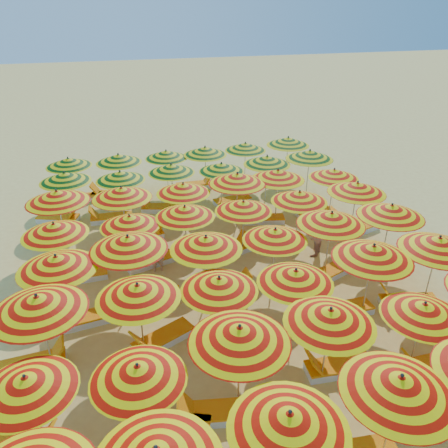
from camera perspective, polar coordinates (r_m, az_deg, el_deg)
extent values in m
plane|color=#EDCD69|center=(15.06, 0.51, -6.26)|extent=(120.00, 120.00, 0.00)
sphere|color=black|center=(7.55, -8.94, -26.85)|extent=(0.07, 0.07, 0.07)
cone|color=orange|center=(8.15, 8.51, -24.12)|extent=(2.34, 2.34, 0.41)
sphere|color=black|center=(7.97, 8.63, -23.07)|extent=(0.07, 0.07, 0.07)
cylinder|color=silver|center=(9.78, 20.95, -22.81)|extent=(0.04, 0.04, 2.19)
cone|color=orange|center=(9.10, 21.99, -18.90)|extent=(2.75, 2.75, 0.42)
sphere|color=black|center=(8.94, 22.27, -17.82)|extent=(0.07, 0.07, 0.07)
cylinder|color=silver|center=(10.21, -23.46, -21.84)|extent=(0.04, 0.04, 1.94)
cone|color=orange|center=(9.62, -24.43, -18.49)|extent=(2.29, 2.29, 0.37)
sphere|color=black|center=(9.48, -24.68, -17.58)|extent=(0.06, 0.06, 0.06)
cylinder|color=silver|center=(9.80, -10.71, -21.95)|extent=(0.04, 0.04, 1.95)
cone|color=orange|center=(9.18, -11.19, -18.48)|extent=(2.23, 2.23, 0.37)
sphere|color=black|center=(9.03, -11.32, -17.53)|extent=(0.07, 0.07, 0.07)
cylinder|color=silver|center=(10.10, 1.95, -18.33)|extent=(0.04, 0.04, 2.22)
cone|color=orange|center=(9.44, 2.04, -14.25)|extent=(2.64, 2.64, 0.42)
sphere|color=black|center=(9.28, 2.07, -13.13)|extent=(0.07, 0.07, 0.07)
cylinder|color=silver|center=(10.91, 13.14, -15.39)|extent=(0.04, 0.04, 2.11)
cone|color=orange|center=(10.33, 13.69, -11.64)|extent=(2.36, 2.36, 0.40)
sphere|color=black|center=(10.19, 13.83, -10.63)|extent=(0.07, 0.07, 0.07)
cylinder|color=silver|center=(11.95, 23.83, -13.44)|extent=(0.04, 0.04, 1.97)
cone|color=orange|center=(11.45, 24.63, -10.16)|extent=(2.14, 2.14, 0.37)
sphere|color=black|center=(11.32, 24.85, -9.29)|extent=(0.07, 0.07, 0.07)
cylinder|color=silver|center=(11.64, -22.25, -13.42)|extent=(0.04, 0.04, 2.25)
cone|color=orange|center=(11.06, -23.14, -9.55)|extent=(2.86, 2.86, 0.43)
sphere|color=black|center=(10.92, -23.38, -8.51)|extent=(0.07, 0.07, 0.07)
cylinder|color=silver|center=(11.55, -10.78, -12.30)|extent=(0.04, 0.04, 2.11)
cone|color=orange|center=(11.00, -11.19, -8.62)|extent=(2.46, 2.46, 0.40)
sphere|color=black|center=(10.87, -11.30, -7.63)|extent=(0.07, 0.07, 0.07)
cylinder|color=silver|center=(11.72, -0.61, -11.34)|extent=(0.04, 0.04, 2.02)
cone|color=orange|center=(11.19, -0.63, -7.84)|extent=(2.61, 2.61, 0.38)
sphere|color=black|center=(11.07, -0.64, -6.91)|extent=(0.07, 0.07, 0.07)
cylinder|color=silver|center=(12.12, 9.01, -10.22)|extent=(0.04, 0.04, 2.03)
cone|color=orange|center=(11.60, 9.33, -6.76)|extent=(2.48, 2.48, 0.39)
sphere|color=black|center=(11.48, 9.41, -5.84)|extent=(0.07, 0.07, 0.07)
cylinder|color=silver|center=(13.27, 18.26, -7.14)|extent=(0.04, 0.04, 2.25)
cone|color=orange|center=(12.77, 18.89, -3.51)|extent=(2.88, 2.88, 0.43)
sphere|color=black|center=(12.65, 19.06, -2.55)|extent=(0.08, 0.08, 0.08)
cylinder|color=silver|center=(14.40, 25.45, -5.70)|extent=(0.04, 0.04, 2.24)
cone|color=orange|center=(13.94, 26.23, -2.33)|extent=(2.96, 2.96, 0.43)
sphere|color=black|center=(13.83, 26.44, -1.45)|extent=(0.07, 0.07, 0.07)
cylinder|color=silver|center=(13.11, -20.34, -8.21)|extent=(0.04, 0.04, 2.17)
cone|color=orange|center=(12.61, -21.02, -4.72)|extent=(2.57, 2.57, 0.41)
sphere|color=black|center=(12.50, -21.20, -3.80)|extent=(0.07, 0.07, 0.07)
cylinder|color=silver|center=(13.30, -11.99, -6.11)|extent=(0.04, 0.04, 2.27)
cone|color=orange|center=(12.80, -12.41, -2.43)|extent=(2.91, 2.91, 0.43)
sphere|color=black|center=(12.68, -12.52, -1.46)|extent=(0.08, 0.08, 0.08)
cylinder|color=silver|center=(13.23, -2.29, -5.97)|extent=(0.04, 0.04, 2.15)
cone|color=orange|center=(12.74, -2.37, -2.47)|extent=(2.29, 2.29, 0.41)
sphere|color=black|center=(12.63, -2.39, -1.54)|extent=(0.07, 0.07, 0.07)
cylinder|color=silver|center=(13.94, 6.49, -4.54)|extent=(0.04, 0.04, 2.02)
cone|color=orange|center=(13.50, 6.69, -1.38)|extent=(2.27, 2.27, 0.39)
sphere|color=black|center=(13.40, 6.74, -0.54)|extent=(0.07, 0.07, 0.07)
cylinder|color=silver|center=(14.84, 13.43, -2.62)|extent=(0.04, 0.04, 2.21)
cone|color=orange|center=(14.40, 13.84, 0.69)|extent=(2.53, 2.53, 0.42)
sphere|color=black|center=(14.30, 13.95, 1.56)|extent=(0.07, 0.07, 0.07)
cylinder|color=silver|center=(15.93, 20.42, -1.49)|extent=(0.04, 0.04, 2.22)
cone|color=orange|center=(15.52, 20.99, 1.63)|extent=(2.92, 2.92, 0.42)
sphere|color=black|center=(15.42, 21.14, 2.45)|extent=(0.07, 0.07, 0.07)
cylinder|color=silver|center=(15.04, -20.71, -3.64)|extent=(0.04, 0.04, 2.07)
cone|color=orange|center=(14.63, -21.28, -0.62)|extent=(2.21, 2.21, 0.39)
sphere|color=black|center=(14.53, -21.43, 0.18)|extent=(0.07, 0.07, 0.07)
cylinder|color=silver|center=(15.04, -11.89, -2.53)|extent=(0.04, 0.04, 1.99)
cone|color=orange|center=(14.64, -12.21, 0.40)|extent=(2.61, 2.61, 0.38)
sphere|color=black|center=(14.54, -12.29, 1.16)|extent=(0.07, 0.07, 0.07)
cylinder|color=silver|center=(15.27, -4.99, -1.36)|extent=(0.04, 0.04, 2.05)
cone|color=orange|center=(14.87, -5.13, 1.64)|extent=(2.66, 2.66, 0.39)
sphere|color=black|center=(14.77, -5.16, 2.42)|extent=(0.07, 0.07, 0.07)
cylinder|color=silver|center=(15.66, 2.49, -0.56)|extent=(0.04, 0.04, 2.02)
cone|color=orange|center=(15.27, 2.55, 2.35)|extent=(2.36, 2.36, 0.38)
sphere|color=black|center=(15.18, 2.57, 3.10)|extent=(0.07, 0.07, 0.07)
cylinder|color=silver|center=(16.52, 9.58, 0.70)|extent=(0.04, 0.04, 2.07)
cone|color=orange|center=(16.14, 9.83, 3.55)|extent=(2.08, 2.08, 0.39)
sphere|color=black|center=(16.05, 9.89, 4.29)|extent=(0.07, 0.07, 0.07)
cylinder|color=silver|center=(17.49, 16.57, 1.69)|extent=(0.04, 0.04, 2.19)
cone|color=orange|center=(17.12, 16.99, 4.56)|extent=(2.52, 2.52, 0.42)
sphere|color=black|center=(17.03, 17.10, 5.30)|extent=(0.07, 0.07, 0.07)
cylinder|color=silver|center=(16.97, -20.42, 0.37)|extent=(0.04, 0.04, 2.25)
cone|color=orange|center=(16.58, -20.96, 3.38)|extent=(2.53, 2.53, 0.43)
sphere|color=black|center=(16.49, -21.10, 4.16)|extent=(0.08, 0.08, 0.08)
cylinder|color=silver|center=(16.73, -12.88, 0.99)|extent=(0.04, 0.04, 2.20)
cone|color=orange|center=(16.34, -13.22, 3.98)|extent=(2.37, 2.37, 0.42)
sphere|color=black|center=(16.25, -13.31, 4.76)|extent=(0.07, 0.07, 0.07)
cylinder|color=silver|center=(17.05, -5.22, 1.87)|extent=(0.04, 0.04, 2.07)
cone|color=orange|center=(16.69, -5.35, 4.65)|extent=(2.64, 2.64, 0.39)
sphere|color=black|center=(16.60, -5.38, 5.37)|extent=(0.07, 0.07, 0.07)
cylinder|color=silver|center=(17.46, 1.70, 2.96)|extent=(0.04, 0.04, 2.26)
cone|color=orange|center=(17.08, 1.74, 5.94)|extent=(2.60, 2.60, 0.43)
sphere|color=black|center=(16.99, 1.75, 6.72)|extent=(0.08, 0.08, 0.08)
cylinder|color=silver|center=(18.15, 6.88, 3.62)|extent=(0.04, 0.04, 2.18)
cone|color=orange|center=(17.80, 7.05, 6.41)|extent=(2.59, 2.59, 0.42)
sphere|color=black|center=(17.71, 7.10, 7.13)|extent=(0.07, 0.07, 0.07)
cylinder|color=silver|center=(18.98, 13.87, 3.88)|extent=(0.04, 0.04, 2.06)
cone|color=orange|center=(18.65, 14.17, 6.39)|extent=(2.43, 2.43, 0.39)
sphere|color=black|center=(18.58, 14.25, 7.04)|extent=(0.07, 0.07, 0.07)
cylinder|color=silver|center=(19.17, -19.66, 3.29)|extent=(0.04, 0.04, 2.06)
cone|color=#717505|center=(18.85, -20.08, 5.77)|extent=(2.42, 2.42, 0.39)
sphere|color=black|center=(18.77, -20.19, 6.41)|extent=(0.07, 0.07, 0.07)
cylinder|color=silver|center=(18.78, -13.12, 3.65)|extent=(0.04, 0.04, 2.02)
cone|color=#717505|center=(18.45, -13.41, 6.14)|extent=(2.38, 2.38, 0.39)
sphere|color=black|center=(18.38, -13.48, 6.78)|extent=(0.07, 0.07, 0.07)
cylinder|color=silver|center=(19.26, -6.75, 4.78)|extent=(0.04, 0.04, 2.01)
cone|color=#717505|center=(18.95, -6.90, 7.20)|extent=(2.31, 2.31, 0.38)
sphere|color=black|center=(18.87, -6.93, 7.83)|extent=(0.07, 0.07, 0.07)
cylinder|color=silver|center=(19.38, -0.34, 5.06)|extent=(0.04, 0.04, 1.97)
cone|color=#717505|center=(19.07, -0.34, 7.43)|extent=(2.47, 2.47, 0.37)
sphere|color=black|center=(19.00, -0.35, 8.04)|extent=(0.07, 0.07, 0.07)
cylinder|color=silver|center=(19.97, 5.52, 5.82)|extent=(0.04, 0.04, 2.10)
cone|color=#717505|center=(19.65, 5.64, 8.29)|extent=(2.53, 2.53, 0.40)
sphere|color=black|center=(19.58, 5.67, 8.92)|extent=(0.07, 0.07, 0.07)
cylinder|color=silver|center=(20.76, 10.89, 6.41)|extent=(0.04, 0.04, 2.17)
cone|color=#717505|center=(20.45, 11.12, 8.87)|extent=(2.67, 2.67, 0.41)
sphere|color=black|center=(20.38, 11.18, 9.51)|extent=(0.07, 0.07, 0.07)
cylinder|color=silver|center=(21.05, -19.29, 5.40)|extent=(0.04, 0.04, 2.01)
cone|color=#717505|center=(20.77, -19.66, 7.62)|extent=(2.04, 2.04, 0.38)
sphere|color=black|center=(20.70, -19.75, 8.19)|extent=(0.07, 0.07, 0.07)
cylinder|color=silver|center=(20.78, -13.35, 6.00)|extent=(0.04, 0.04, 2.05)
cone|color=#717505|center=(20.48, -13.61, 8.32)|extent=(2.22, 2.22, 0.39)
sphere|color=black|center=(20.41, -13.68, 8.91)|extent=(0.07, 0.07, 0.07)
cylinder|color=silver|center=(21.15, -7.43, 6.79)|extent=(0.04, 0.04, 1.98)
cone|color=#717505|center=(20.87, -7.57, 9.00)|extent=(2.46, 2.46, 0.38)
sphere|color=black|center=(20.80, -7.61, 9.57)|extent=(0.07, 0.07, 0.07)
cylinder|color=silver|center=(21.26, -2.43, 7.23)|extent=(0.04, 0.04, 2.06)
cone|color=#717505|center=(20.97, -2.48, 9.53)|extent=(2.67, 2.67, 0.39)
sphere|color=black|center=(20.90, -2.49, 10.11)|extent=(0.07, 0.07, 0.07)
cylinder|color=silver|center=(22.04, 2.76, 7.90)|extent=(0.04, 0.04, 2.01)
cone|color=#717505|center=(21.77, 2.82, 10.06)|extent=(2.29, 2.29, 0.38)
sphere|color=black|center=(21.70, 2.83, 10.62)|extent=(0.07, 0.07, 0.07)
cylinder|color=silver|center=(22.70, 8.21, 8.40)|extent=(0.04, 0.04, 2.14)
cone|color=#717505|center=(22.42, 8.37, 10.65)|extent=(2.63, 2.63, 0.41)
sphere|color=black|center=(22.36, 8.41, 11.22)|extent=(0.07, 0.07, 0.07)
cube|color=white|center=(11.04, -25.56, -24.56)|extent=(1.79, 1.16, 0.20)
cube|color=orange|center=(10.94, -25.71, -24.12)|extent=(1.79, 1.16, 0.06)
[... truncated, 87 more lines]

